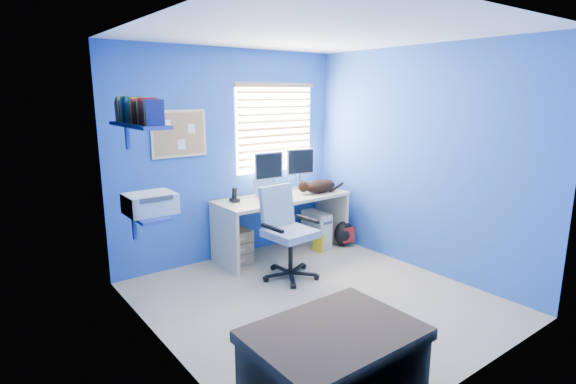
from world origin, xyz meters
TOP-DOWN VIEW (x-y plane):
  - floor at (0.00, 0.00)m, footprint 3.00×3.20m
  - ceiling at (0.00, 0.00)m, footprint 3.00×3.20m
  - wall_back at (0.00, 1.60)m, footprint 3.00×0.01m
  - wall_front at (0.00, -1.60)m, footprint 3.00×0.01m
  - wall_left at (-1.50, 0.00)m, footprint 0.01×3.20m
  - wall_right at (1.50, 0.00)m, footprint 0.01×3.20m
  - desk at (0.52, 1.26)m, footprint 1.70×0.65m
  - laptop at (0.37, 1.28)m, footprint 0.35×0.29m
  - monitor_left at (0.42, 1.42)m, footprint 0.41×0.15m
  - monitor_right at (0.95, 1.46)m, footprint 0.42×0.20m
  - phone at (-0.10, 1.36)m, footprint 0.10×0.12m
  - mug at (0.98, 1.41)m, footprint 0.10×0.09m
  - cd_spindle at (1.20, 1.47)m, footprint 0.13×0.13m
  - cat at (1.03, 1.14)m, footprint 0.50×0.32m
  - tower_pc at (1.06, 1.23)m, footprint 0.22×0.45m
  - drawer_boxes at (-0.13, 1.32)m, footprint 0.35×0.28m
  - yellow_book at (0.92, 1.03)m, footprint 0.03×0.17m
  - backpack at (1.34, 0.99)m, footprint 0.34×0.30m
  - bed_corner at (-0.86, -1.18)m, footprint 1.05×0.74m
  - office_chair at (0.13, 0.63)m, footprint 0.63×0.63m
  - window_blinds at (0.65, 1.57)m, footprint 1.15×0.05m
  - corkboard at (-0.65, 1.58)m, footprint 0.64×0.02m
  - wall_shelves at (-1.35, 0.75)m, footprint 0.42×0.90m

SIDE VIEW (x-z plane):
  - floor at x=0.00m, z-range 0.00..0.00m
  - yellow_book at x=0.92m, z-range 0.00..0.24m
  - backpack at x=1.34m, z-range 0.00..0.34m
  - drawer_boxes at x=-0.13m, z-range 0.00..0.41m
  - tower_pc at x=1.06m, z-range 0.00..0.45m
  - bed_corner at x=-0.86m, z-range 0.00..0.50m
  - desk at x=0.52m, z-range 0.00..0.74m
  - office_chair at x=0.13m, z-range -0.13..0.87m
  - cd_spindle at x=1.20m, z-range 0.74..0.81m
  - mug at x=0.98m, z-range 0.74..0.84m
  - cat at x=1.03m, z-range 0.74..0.91m
  - phone at x=-0.10m, z-range 0.74..0.91m
  - laptop at x=0.37m, z-range 0.74..0.96m
  - monitor_left at x=0.42m, z-range 0.74..1.28m
  - monitor_right at x=0.95m, z-range 0.74..1.28m
  - wall_back at x=0.00m, z-range 0.00..2.50m
  - wall_front at x=0.00m, z-range 0.00..2.50m
  - wall_left at x=-1.50m, z-range 0.00..2.50m
  - wall_right at x=1.50m, z-range 0.00..2.50m
  - wall_shelves at x=-1.35m, z-range 0.91..1.96m
  - corkboard at x=-0.65m, z-range 1.29..1.81m
  - window_blinds at x=0.65m, z-range 1.00..2.10m
  - ceiling at x=0.00m, z-range 2.50..2.50m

